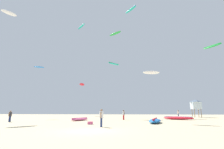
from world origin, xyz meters
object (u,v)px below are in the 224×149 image
lifeguard_tower (196,104)px  kite_aloft_0 (39,67)px  kite_aloft_1 (82,84)px  person_right (124,114)px  person_left (10,115)px  kite_aloft_5 (81,26)px  person_foreground (101,116)px  kite_grounded_far (155,121)px  kite_aloft_9 (114,64)px  kite_grounded_near (178,118)px  kite_aloft_6 (151,72)px  kite_aloft_3 (9,13)px  kite_aloft_4 (212,46)px  kite_grounded_mid (80,119)px  kite_aloft_7 (131,10)px  kite_aloft_2 (115,34)px  person_midground (178,114)px  cooler_box (90,123)px

lifeguard_tower → kite_aloft_0: 38.01m
kite_aloft_1 → person_right: bearing=-60.4°
person_left → kite_aloft_5: bearing=100.5°
person_foreground → kite_grounded_far: (6.03, 5.99, -0.71)m
kite_aloft_9 → kite_grounded_near: bearing=-23.9°
lifeguard_tower → kite_aloft_5: size_ratio=1.02×
kite_aloft_5 → kite_aloft_6: kite_aloft_5 is taller
kite_aloft_3 → kite_aloft_4: (40.40, 0.95, -8.43)m
person_foreground → kite_aloft_6: kite_aloft_6 is taller
person_right → kite_aloft_0: size_ratio=0.73×
kite_aloft_1 → kite_aloft_5: kite_aloft_5 is taller
person_foreground → kite_aloft_5: 39.66m
person_left → kite_aloft_0: (-3.51, 13.08, 10.51)m
kite_aloft_0 → kite_aloft_9: size_ratio=0.80×
person_foreground → kite_grounded_mid: size_ratio=0.44×
kite_aloft_7 → kite_aloft_5: bearing=142.5°
kite_grounded_far → kite_aloft_6: kite_aloft_6 is taller
kite_aloft_3 → kite_aloft_2: bearing=-2.2°
kite_aloft_2 → kite_aloft_4: bearing=5.8°
kite_grounded_far → kite_aloft_7: (-2.36, 11.87, 23.47)m
kite_grounded_near → kite_grounded_far: 10.17m
kite_aloft_5 → person_midground: bearing=-22.0°
cooler_box → kite_aloft_9: size_ratio=0.20×
person_right → kite_aloft_5: size_ratio=0.41×
kite_aloft_1 → kite_aloft_4: kite_aloft_4 is taller
kite_aloft_0 → kite_aloft_2: 19.89m
cooler_box → kite_aloft_0: (-15.88, 16.64, 11.27)m
kite_grounded_far → person_midground: bearing=63.4°
kite_aloft_3 → kite_aloft_7: 26.03m
kite_grounded_mid → kite_grounded_near: bearing=15.1°
cooler_box → kite_grounded_mid: bearing=114.2°
person_midground → kite_aloft_0: kite_aloft_0 is taller
kite_aloft_7 → kite_grounded_mid: bearing=-138.7°
kite_grounded_near → kite_grounded_mid: kite_grounded_near is taller
kite_aloft_2 → kite_aloft_3: bearing=177.8°
person_right → kite_grounded_far: person_right is taller
kite_aloft_1 → kite_aloft_4: size_ratio=1.10×
kite_aloft_0 → kite_aloft_2: kite_aloft_2 is taller
lifeguard_tower → kite_aloft_7: (-15.21, -8.34, 20.71)m
cooler_box → kite_aloft_0: size_ratio=0.24×
kite_grounded_mid → cooler_box: kite_grounded_mid is taller
lifeguard_tower → kite_aloft_2: bearing=-143.8°
cooler_box → lifeguard_tower: bearing=48.3°
cooler_box → person_left: bearing=163.9°
kite_aloft_5 → kite_aloft_9: bearing=-41.1°
person_midground → kite_aloft_0: 32.11m
kite_grounded_near → kite_grounded_far: size_ratio=1.00×
person_foreground → cooler_box: (-1.74, 3.08, -0.84)m
person_foreground → kite_aloft_3: bearing=-27.4°
kite_aloft_0 → kite_grounded_mid: bearing=-36.7°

